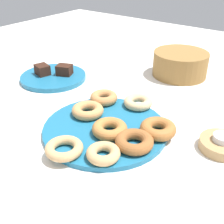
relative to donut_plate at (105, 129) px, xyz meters
name	(u,v)px	position (x,y,z in m)	size (l,w,h in m)	color
ground_plane	(105,131)	(0.00, 0.00, -0.01)	(2.40, 2.40, 0.00)	white
donut_plate	(105,129)	(0.00, 0.00, 0.00)	(0.33, 0.33, 0.01)	#1E6B93
donut_0	(104,98)	(-0.09, 0.11, 0.02)	(0.08, 0.08, 0.03)	#C6844C
donut_1	(64,148)	(-0.01, -0.14, 0.02)	(0.09, 0.09, 0.02)	tan
donut_2	(138,102)	(0.01, 0.15, 0.02)	(0.08, 0.08, 0.03)	#EABC84
donut_3	(134,142)	(0.11, -0.03, 0.02)	(0.09, 0.09, 0.03)	#995B2D
donut_4	(158,129)	(0.13, 0.05, 0.02)	(0.09, 0.09, 0.03)	#AD6B33
donut_5	(88,110)	(-0.08, 0.02, 0.02)	(0.09, 0.09, 0.03)	tan
donut_6	(103,153)	(0.08, -0.10, 0.02)	(0.08, 0.08, 0.02)	tan
donut_7	(110,129)	(0.03, -0.02, 0.02)	(0.09, 0.09, 0.03)	#BC7A3D
cake_plate	(53,77)	(-0.36, 0.15, 0.00)	(0.24, 0.24, 0.02)	#1E6B93
brownie_near	(42,70)	(-0.40, 0.13, 0.03)	(0.05, 0.04, 0.04)	#381E14
brownie_far	(64,70)	(-0.33, 0.18, 0.03)	(0.05, 0.04, 0.04)	#381E14
candle_holder	(222,145)	(0.27, 0.11, 0.01)	(0.11, 0.11, 0.02)	tan
tealight	(223,138)	(0.27, 0.11, 0.03)	(0.05, 0.05, 0.01)	silver
basket	(180,64)	(-0.01, 0.46, 0.04)	(0.20, 0.20, 0.09)	olive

